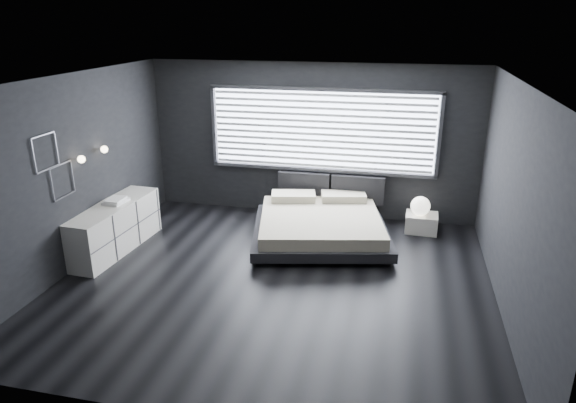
# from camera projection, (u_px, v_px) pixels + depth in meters

# --- Properties ---
(room) EXTENTS (6.04, 6.00, 2.80)m
(room) POSITION_uv_depth(u_px,v_px,m) (274.00, 187.00, 6.82)
(room) COLOR black
(room) RESTS_ON ground
(window) EXTENTS (4.14, 0.09, 1.52)m
(window) POSITION_uv_depth(u_px,v_px,m) (322.00, 131.00, 9.18)
(window) COLOR white
(window) RESTS_ON ground
(headboard) EXTENTS (1.96, 0.16, 0.52)m
(headboard) POSITION_uv_depth(u_px,v_px,m) (331.00, 188.00, 9.44)
(headboard) COLOR black
(headboard) RESTS_ON ground
(sconce_near) EXTENTS (0.18, 0.11, 0.11)m
(sconce_near) POSITION_uv_depth(u_px,v_px,m) (81.00, 159.00, 7.40)
(sconce_near) COLOR silver
(sconce_near) RESTS_ON ground
(sconce_far) EXTENTS (0.18, 0.11, 0.11)m
(sconce_far) POSITION_uv_depth(u_px,v_px,m) (104.00, 149.00, 7.95)
(sconce_far) COLOR silver
(sconce_far) RESTS_ON ground
(wall_art_upper) EXTENTS (0.01, 0.48, 0.48)m
(wall_art_upper) POSITION_uv_depth(u_px,v_px,m) (46.00, 152.00, 6.78)
(wall_art_upper) COLOR #47474C
(wall_art_upper) RESTS_ON ground
(wall_art_lower) EXTENTS (0.01, 0.48, 0.48)m
(wall_art_lower) POSITION_uv_depth(u_px,v_px,m) (63.00, 181.00, 7.17)
(wall_art_lower) COLOR #47474C
(wall_art_lower) RESTS_ON ground
(bed) EXTENTS (2.59, 2.52, 0.57)m
(bed) POSITION_uv_depth(u_px,v_px,m) (320.00, 224.00, 8.58)
(bed) COLOR black
(bed) RESTS_ON ground
(nightstand) EXTENTS (0.56, 0.47, 0.32)m
(nightstand) POSITION_uv_depth(u_px,v_px,m) (421.00, 223.00, 8.92)
(nightstand) COLOR silver
(nightstand) RESTS_ON ground
(orb_lamp) EXTENTS (0.33, 0.33, 0.33)m
(orb_lamp) POSITION_uv_depth(u_px,v_px,m) (420.00, 206.00, 8.79)
(orb_lamp) COLOR white
(orb_lamp) RESTS_ON nightstand
(dresser) EXTENTS (0.66, 1.94, 0.76)m
(dresser) POSITION_uv_depth(u_px,v_px,m) (114.00, 227.00, 8.15)
(dresser) COLOR silver
(dresser) RESTS_ON ground
(book_stack) EXTENTS (0.31, 0.39, 0.08)m
(book_stack) POSITION_uv_depth(u_px,v_px,m) (116.00, 201.00, 8.11)
(book_stack) COLOR white
(book_stack) RESTS_ON dresser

